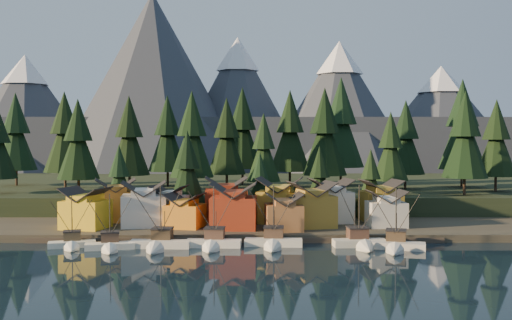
{
  "coord_description": "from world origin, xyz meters",
  "views": [
    {
      "loc": [
        3.9,
        -93.27,
        19.65
      ],
      "look_at": [
        4.09,
        30.0,
        15.34
      ],
      "focal_mm": 40.0,
      "sensor_mm": 36.0,
      "label": 1
    }
  ],
  "objects_px": {
    "boat_4": "(273,234)",
    "house_back_0": "(115,199)",
    "boat_1": "(110,238)",
    "house_back_1": "(169,203)",
    "boat_3": "(213,235)",
    "house_front_1": "(144,203)",
    "boat_2": "(159,236)",
    "boat_6": "(395,237)",
    "boat_0": "(72,237)",
    "house_front_0": "(86,207)",
    "boat_5": "(361,234)"
  },
  "relations": [
    {
      "from": "boat_6",
      "to": "house_back_1",
      "type": "bearing_deg",
      "value": 167.55
    },
    {
      "from": "boat_3",
      "to": "house_back_1",
      "type": "bearing_deg",
      "value": 120.09
    },
    {
      "from": "house_front_0",
      "to": "house_front_1",
      "type": "bearing_deg",
      "value": 28.82
    },
    {
      "from": "boat_6",
      "to": "house_back_1",
      "type": "distance_m",
      "value": 50.01
    },
    {
      "from": "boat_5",
      "to": "house_front_0",
      "type": "distance_m",
      "value": 55.92
    },
    {
      "from": "boat_0",
      "to": "house_back_1",
      "type": "xyz_separation_m",
      "value": [
        14.51,
        21.47,
        3.76
      ]
    },
    {
      "from": "house_back_0",
      "to": "house_front_0",
      "type": "bearing_deg",
      "value": -122.71
    },
    {
      "from": "boat_2",
      "to": "boat_6",
      "type": "bearing_deg",
      "value": 0.64
    },
    {
      "from": "house_front_1",
      "to": "boat_4",
      "type": "bearing_deg",
      "value": -39.73
    },
    {
      "from": "boat_4",
      "to": "boat_1",
      "type": "bearing_deg",
      "value": -170.56
    },
    {
      "from": "boat_1",
      "to": "house_front_0",
      "type": "height_order",
      "value": "boat_1"
    },
    {
      "from": "boat_6",
      "to": "boat_1",
      "type": "bearing_deg",
      "value": -164.34
    },
    {
      "from": "boat_2",
      "to": "house_back_0",
      "type": "bearing_deg",
      "value": 121.29
    },
    {
      "from": "boat_4",
      "to": "boat_5",
      "type": "bearing_deg",
      "value": 1.59
    },
    {
      "from": "boat_0",
      "to": "boat_4",
      "type": "xyz_separation_m",
      "value": [
        36.71,
        0.9,
        0.32
      ]
    },
    {
      "from": "boat_5",
      "to": "boat_6",
      "type": "bearing_deg",
      "value": -27.06
    },
    {
      "from": "boat_0",
      "to": "house_front_0",
      "type": "bearing_deg",
      "value": 79.39
    },
    {
      "from": "boat_5",
      "to": "boat_2",
      "type": "bearing_deg",
      "value": 178.08
    },
    {
      "from": "boat_2",
      "to": "boat_0",
      "type": "bearing_deg",
      "value": 179.05
    },
    {
      "from": "boat_4",
      "to": "house_back_0",
      "type": "relative_size",
      "value": 1.19
    },
    {
      "from": "boat_1",
      "to": "house_back_1",
      "type": "height_order",
      "value": "boat_1"
    },
    {
      "from": "boat_1",
      "to": "house_back_0",
      "type": "bearing_deg",
      "value": 88.04
    },
    {
      "from": "boat_2",
      "to": "boat_6",
      "type": "height_order",
      "value": "boat_2"
    },
    {
      "from": "boat_2",
      "to": "house_front_0",
      "type": "distance_m",
      "value": 22.83
    },
    {
      "from": "boat_2",
      "to": "boat_3",
      "type": "bearing_deg",
      "value": 7.41
    },
    {
      "from": "boat_3",
      "to": "house_back_0",
      "type": "relative_size",
      "value": 1.18
    },
    {
      "from": "boat_0",
      "to": "boat_2",
      "type": "distance_m",
      "value": 15.98
    },
    {
      "from": "boat_4",
      "to": "house_back_0",
      "type": "bearing_deg",
      "value": 149.87
    },
    {
      "from": "boat_1",
      "to": "house_back_0",
      "type": "xyz_separation_m",
      "value": [
        -5.39,
        26.19,
        4.3
      ]
    },
    {
      "from": "boat_1",
      "to": "boat_2",
      "type": "relative_size",
      "value": 0.88
    },
    {
      "from": "house_front_1",
      "to": "boat_6",
      "type": "bearing_deg",
      "value": -30.52
    },
    {
      "from": "boat_0",
      "to": "boat_6",
      "type": "relative_size",
      "value": 0.86
    },
    {
      "from": "house_front_0",
      "to": "boat_6",
      "type": "bearing_deg",
      "value": -0.77
    },
    {
      "from": "boat_4",
      "to": "house_front_1",
      "type": "relative_size",
      "value": 1.2
    },
    {
      "from": "boat_4",
      "to": "house_back_1",
      "type": "xyz_separation_m",
      "value": [
        -22.2,
        20.57,
        3.43
      ]
    },
    {
      "from": "boat_1",
      "to": "boat_2",
      "type": "height_order",
      "value": "boat_2"
    },
    {
      "from": "boat_2",
      "to": "boat_6",
      "type": "relative_size",
      "value": 1.03
    },
    {
      "from": "boat_0",
      "to": "house_back_1",
      "type": "distance_m",
      "value": 26.19
    },
    {
      "from": "boat_1",
      "to": "boat_3",
      "type": "relative_size",
      "value": 0.89
    },
    {
      "from": "boat_5",
      "to": "house_back_1",
      "type": "bearing_deg",
      "value": 147.28
    },
    {
      "from": "house_front_0",
      "to": "house_back_1",
      "type": "xyz_separation_m",
      "value": [
        15.95,
        8.02,
        -0.12
      ]
    },
    {
      "from": "boat_3",
      "to": "house_back_1",
      "type": "relative_size",
      "value": 1.47
    },
    {
      "from": "house_front_1",
      "to": "boat_1",
      "type": "bearing_deg",
      "value": -107.21
    },
    {
      "from": "boat_5",
      "to": "boat_4",
      "type": "bearing_deg",
      "value": 174.06
    },
    {
      "from": "boat_4",
      "to": "house_front_0",
      "type": "distance_m",
      "value": 40.31
    },
    {
      "from": "boat_3",
      "to": "house_back_0",
      "type": "height_order",
      "value": "boat_3"
    },
    {
      "from": "boat_3",
      "to": "boat_6",
      "type": "relative_size",
      "value": 1.02
    },
    {
      "from": "house_back_0",
      "to": "boat_0",
      "type": "bearing_deg",
      "value": -109.57
    },
    {
      "from": "boat_4",
      "to": "boat_6",
      "type": "height_order",
      "value": "boat_4"
    },
    {
      "from": "boat_0",
      "to": "boat_1",
      "type": "xyz_separation_m",
      "value": [
        7.44,
        -2.01,
        0.13
      ]
    }
  ]
}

